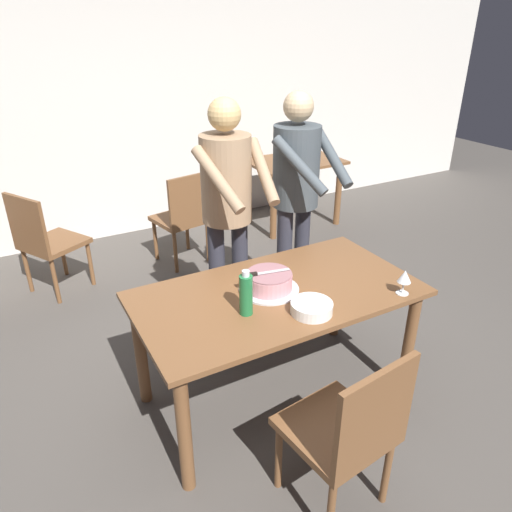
# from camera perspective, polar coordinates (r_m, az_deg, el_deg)

# --- Properties ---
(ground_plane) EXTENTS (14.00, 14.00, 0.00)m
(ground_plane) POSITION_cam_1_polar(r_m,az_deg,el_deg) (3.13, 2.32, -16.15)
(ground_plane) COLOR #4C4742
(back_wall) EXTENTS (10.00, 0.12, 2.70)m
(back_wall) POSITION_cam_1_polar(r_m,az_deg,el_deg) (5.22, -15.75, 16.96)
(back_wall) COLOR silver
(back_wall) RESTS_ON ground_plane
(main_dining_table) EXTENTS (1.59, 0.86, 0.75)m
(main_dining_table) POSITION_cam_1_polar(r_m,az_deg,el_deg) (2.74, 2.57, -6.25)
(main_dining_table) COLOR brown
(main_dining_table) RESTS_ON ground_plane
(cake_on_platter) EXTENTS (0.34, 0.34, 0.11)m
(cake_on_platter) POSITION_cam_1_polar(r_m,az_deg,el_deg) (2.67, 1.56, -3.15)
(cake_on_platter) COLOR silver
(cake_on_platter) RESTS_ON main_dining_table
(cake_knife) EXTENTS (0.27, 0.07, 0.02)m
(cake_knife) POSITION_cam_1_polar(r_m,az_deg,el_deg) (2.62, 0.10, -2.16)
(cake_knife) COLOR silver
(cake_knife) RESTS_ON cake_on_platter
(plate_stack) EXTENTS (0.22, 0.22, 0.06)m
(plate_stack) POSITION_cam_1_polar(r_m,az_deg,el_deg) (2.50, 6.66, -6.15)
(plate_stack) COLOR white
(plate_stack) RESTS_ON main_dining_table
(wine_glass_near) EXTENTS (0.08, 0.08, 0.14)m
(wine_glass_near) POSITION_cam_1_polar(r_m,az_deg,el_deg) (2.74, 17.33, -2.43)
(wine_glass_near) COLOR silver
(wine_glass_near) RESTS_ON main_dining_table
(water_bottle) EXTENTS (0.07, 0.07, 0.25)m
(water_bottle) POSITION_cam_1_polar(r_m,az_deg,el_deg) (2.43, -1.21, -4.59)
(water_bottle) COLOR #1E6B38
(water_bottle) RESTS_ON main_dining_table
(person_cutting_cake) EXTENTS (0.47, 0.56, 1.72)m
(person_cutting_cake) POSITION_cam_1_polar(r_m,az_deg,el_deg) (3.06, -3.42, 6.42)
(person_cutting_cake) COLOR #2D2D38
(person_cutting_cake) RESTS_ON ground_plane
(person_standing_beside) EXTENTS (0.46, 0.57, 1.72)m
(person_standing_beside) POSITION_cam_1_polar(r_m,az_deg,el_deg) (3.34, 4.84, 8.09)
(person_standing_beside) COLOR #2D2D38
(person_standing_beside) RESTS_ON ground_plane
(chair_near_side) EXTENTS (0.49, 0.49, 0.90)m
(chair_near_side) POSITION_cam_1_polar(r_m,az_deg,el_deg) (2.28, 11.01, -19.66)
(chair_near_side) COLOR brown
(chair_near_side) RESTS_ON ground_plane
(background_table) EXTENTS (1.00, 0.70, 0.74)m
(background_table) POSITION_cam_1_polar(r_m,az_deg,el_deg) (5.40, 4.56, 9.70)
(background_table) COLOR brown
(background_table) RESTS_ON ground_plane
(background_chair_0) EXTENTS (0.52, 0.52, 0.90)m
(background_chair_0) POSITION_cam_1_polar(r_m,az_deg,el_deg) (4.49, -8.60, 4.84)
(background_chair_0) COLOR brown
(background_chair_0) RESTS_ON ground_plane
(background_chair_1) EXTENTS (0.60, 0.60, 0.90)m
(background_chair_1) POSITION_cam_1_polar(r_m,az_deg,el_deg) (4.30, -23.88, 1.78)
(background_chair_1) COLOR brown
(background_chair_1) RESTS_ON ground_plane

